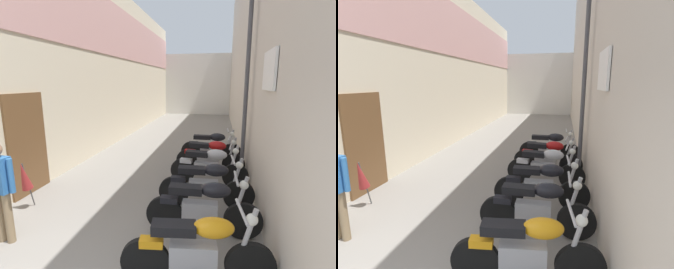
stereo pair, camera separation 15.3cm
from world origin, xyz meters
TOP-DOWN VIEW (x-y plane):
  - ground_plane at (0.00, 7.02)m, footprint 34.04×34.04m
  - building_left at (-2.61, 8.98)m, footprint 0.45×18.04m
  - building_right at (2.61, 9.02)m, footprint 0.45×18.04m
  - building_far_end at (0.00, 19.04)m, footprint 7.83×2.00m
  - motorcycle_nearest at (1.47, 1.46)m, footprint 1.84×0.58m
  - motorcycle_second at (1.47, 2.52)m, footprint 1.85×0.58m
  - motorcycle_third at (1.47, 3.44)m, footprint 1.85×0.58m
  - motorcycle_fourth at (1.47, 4.54)m, footprint 1.85×0.58m
  - motorcycle_fifth at (1.47, 5.39)m, footprint 1.85×0.58m
  - motorcycle_sixth at (1.47, 6.43)m, footprint 1.85×0.58m
  - pedestrian_by_doorway at (-1.50, 1.74)m, footprint 0.52×0.23m
  - umbrella_leaning at (-1.91, 2.67)m, footprint 0.20×0.35m
  - street_lamp at (2.18, 5.05)m, footprint 0.79×0.18m

SIDE VIEW (x-z plane):
  - ground_plane at x=0.00m, z-range 0.00..0.00m
  - motorcycle_nearest at x=1.47m, z-range -0.02..1.02m
  - motorcycle_second at x=1.47m, z-range -0.02..1.02m
  - motorcycle_third at x=1.47m, z-range -0.02..1.02m
  - motorcycle_fourth at x=1.47m, z-range -0.02..1.02m
  - motorcycle_fifth at x=1.47m, z-range -0.02..1.02m
  - motorcycle_sixth at x=1.47m, z-range -0.02..1.02m
  - umbrella_leaning at x=-1.91m, z-range 0.20..1.16m
  - pedestrian_by_doorway at x=-1.50m, z-range 0.13..1.70m
  - building_far_end at x=0.00m, z-range 0.00..4.47m
  - street_lamp at x=2.18m, z-range 0.40..5.49m
  - building_left at x=-2.61m, z-range 0.03..6.11m
  - building_right at x=2.61m, z-range 0.00..7.61m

